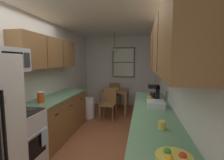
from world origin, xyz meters
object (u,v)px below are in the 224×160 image
(stove_range, at_px, (18,141))
(fruit_bowl, at_px, (174,159))
(dining_table, at_px, (114,93))
(dish_rack, at_px, (156,104))
(microwave_over_range, at_px, (5,60))
(table_serving_bowl, at_px, (115,89))
(coffee_maker, at_px, (155,92))
(trash_bin, at_px, (89,108))
(dining_chair_near, at_px, (109,102))
(dining_chair_far, at_px, (115,93))
(mug_spare, at_px, (149,99))
(storage_canister, at_px, (41,97))
(mug_by_coffeemaker, at_px, (162,125))

(stove_range, xyz_separation_m, fruit_bowl, (2.05, -0.84, 0.46))
(dining_table, bearing_deg, dish_rack, -65.51)
(microwave_over_range, xyz_separation_m, table_serving_bowl, (1.08, 3.09, -0.89))
(coffee_maker, bearing_deg, trash_bin, 146.23)
(dining_chair_near, xyz_separation_m, coffee_maker, (1.16, -1.14, 0.55))
(dining_chair_far, bearing_deg, mug_spare, -68.00)
(microwave_over_range, distance_m, fruit_bowl, 2.44)
(stove_range, xyz_separation_m, dining_table, (0.95, 3.09, 0.16))
(trash_bin, xyz_separation_m, coffee_maker, (1.77, -1.19, 0.76))
(dining_table, height_order, fruit_bowl, fruit_bowl)
(dining_table, xyz_separation_m, coffee_maker, (1.11, -1.79, 0.42))
(coffee_maker, bearing_deg, stove_range, -147.85)
(storage_canister, height_order, coffee_maker, coffee_maker)
(dining_chair_far, xyz_separation_m, trash_bin, (-0.57, -1.25, -0.21))
(fruit_bowl, bearing_deg, mug_by_coffeemaker, 91.42)
(mug_by_coffeemaker, relative_size, mug_spare, 1.01)
(coffee_maker, xyz_separation_m, mug_by_coffeemaker, (-0.03, -1.51, -0.10))
(trash_bin, distance_m, fruit_bowl, 3.82)
(mug_by_coffeemaker, xyz_separation_m, dish_rack, (0.00, 0.92, 0.00))
(dish_rack, bearing_deg, trash_bin, 134.51)
(mug_spare, bearing_deg, trash_bin, 139.30)
(trash_bin, height_order, storage_canister, storage_canister)
(mug_spare, bearing_deg, table_serving_bowl, 115.80)
(dining_chair_near, relative_size, table_serving_bowl, 4.90)
(trash_bin, bearing_deg, coffee_maker, -33.77)
(fruit_bowl, relative_size, table_serving_bowl, 1.50)
(dining_chair_far, height_order, storage_canister, storage_canister)
(table_serving_bowl, bearing_deg, mug_by_coffeemaker, -72.13)
(storage_canister, relative_size, table_serving_bowl, 1.12)
(storage_canister, bearing_deg, stove_range, -89.49)
(storage_canister, bearing_deg, fruit_bowl, -35.70)
(storage_canister, relative_size, coffee_maker, 0.73)
(dining_table, relative_size, dining_chair_near, 0.99)
(microwave_over_range, bearing_deg, dish_rack, 18.32)
(dining_table, height_order, mug_spare, mug_spare)
(mug_by_coffeemaker, height_order, table_serving_bowl, mug_by_coffeemaker)
(dining_table, distance_m, table_serving_bowl, 0.15)
(trash_bin, xyz_separation_m, table_serving_bowl, (0.67, 0.61, 0.49))
(dish_rack, bearing_deg, dining_table, 114.49)
(microwave_over_range, bearing_deg, dining_table, 70.92)
(dining_table, relative_size, mug_by_coffeemaker, 7.76)
(dish_rack, bearing_deg, table_serving_bowl, 114.18)
(dining_chair_far, distance_m, storage_canister, 3.27)
(microwave_over_range, bearing_deg, table_serving_bowl, 70.69)
(stove_range, xyz_separation_m, storage_canister, (-0.01, 0.63, 0.53))
(coffee_maker, distance_m, fruit_bowl, 2.15)
(fruit_bowl, height_order, dish_rack, dish_rack)
(stove_range, distance_m, dining_chair_far, 3.84)
(dining_chair_near, distance_m, dish_rack, 2.11)
(stove_range, relative_size, dining_table, 1.24)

